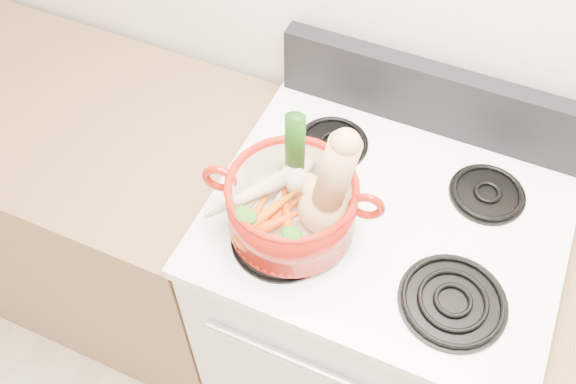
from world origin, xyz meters
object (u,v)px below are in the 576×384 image
at_px(dutch_oven, 292,205).
at_px(leek, 295,159).
at_px(stove_body, 367,312).
at_px(squash, 329,185).

relative_size(dutch_oven, leek, 1.02).
bearing_deg(stove_body, squash, -133.42).
distance_m(stove_body, leek, 0.70).
bearing_deg(stove_body, leek, -158.29).
bearing_deg(leek, dutch_oven, -83.39).
bearing_deg(stove_body, dutch_oven, -145.72).
relative_size(squash, leek, 1.02).
distance_m(dutch_oven, squash, 0.12).
bearing_deg(squash, stove_body, 34.46).
bearing_deg(squash, dutch_oven, 176.18).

